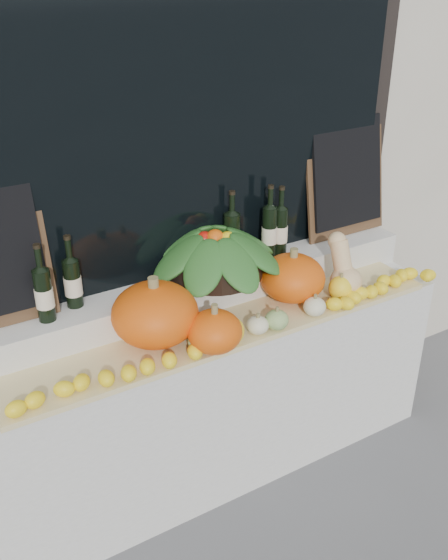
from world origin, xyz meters
The scene contains 16 objects.
display_sill centered at (0.00, 1.52, 0.44)m, with size 2.30×0.55×0.88m, color silver.
rear_tier centered at (0.00, 1.68, 0.96)m, with size 2.30×0.25×0.16m, color silver.
straw_bedding centered at (0.00, 1.40, 0.89)m, with size 2.10×0.32×0.03m, color tan.
pumpkin_left centered at (-0.33, 1.47, 1.04)m, with size 0.37×0.37×0.27m, color #EA590C.
pumpkin_right centered at (0.39, 1.47, 1.02)m, with size 0.31×0.31×0.23m, color #EA590C.
pumpkin_center centered at (-0.15, 1.28, 1.00)m, with size 0.23×0.23×0.18m, color #EA590C.
butternut_squash centered at (0.65, 1.39, 1.03)m, with size 0.16×0.21×0.30m.
decorative_gourds centered at (0.19, 1.30, 0.96)m, with size 0.90×0.18×0.15m.
lemon_heap centered at (0.00, 1.29, 0.94)m, with size 2.20×0.16×0.06m, color yellow, non-canonical shape.
produce_bowl centered at (0.08, 1.66, 1.15)m, with size 0.69×0.69×0.24m.
wine_bottle_far_left centered at (-0.73, 1.66, 1.16)m, with size 0.08×0.08×0.34m.
wine_bottle_near_left centered at (-0.60, 1.71, 1.15)m, with size 0.08×0.08×0.33m.
wine_bottle_tall centered at (0.20, 1.71, 1.17)m, with size 0.08×0.08×0.37m.
wine_bottle_near_right centered at (0.39, 1.68, 1.18)m, with size 0.08×0.08×0.38m.
wine_bottle_far_right centered at (0.46, 1.68, 1.17)m, with size 0.08×0.08×0.36m.
chalkboard_right centered at (0.92, 1.74, 1.36)m, with size 0.50×0.13×0.61m.
Camera 1 is at (-1.24, -0.63, 2.40)m, focal length 40.00 mm.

